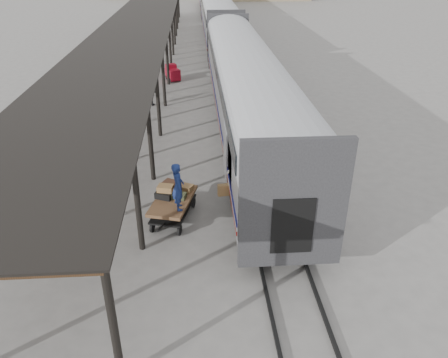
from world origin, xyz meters
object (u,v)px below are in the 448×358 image
baggage_cart (173,204)px  luggage_tug (173,73)px  pedestrian (151,94)px  porter (178,187)px

baggage_cart → luggage_tug: bearing=107.3°
baggage_cart → pedestrian: (-1.89, 13.41, 0.11)m
luggage_tug → pedestrian: size_ratio=1.00×
baggage_cart → pedestrian: bearing=113.2°
luggage_tug → porter: bearing=-108.5°
luggage_tug → baggage_cart: bearing=-109.2°
baggage_cart → luggage_tug: 19.36m
luggage_tug → pedestrian: pedestrian is taller
pedestrian → luggage_tug: bearing=-77.8°
baggage_cart → luggage_tug: luggage_tug is taller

